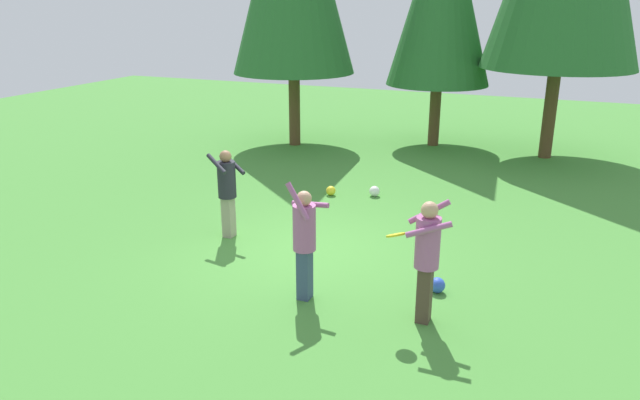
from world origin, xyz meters
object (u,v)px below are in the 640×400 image
at_px(person_catcher, 427,252).
at_px(ball_yellow, 331,191).
at_px(person_bystander, 227,186).
at_px(person_thrower, 304,236).
at_px(ball_blue, 437,285).
at_px(frisbee, 396,235).
at_px(ball_white, 374,191).

height_order(person_catcher, ball_yellow, person_catcher).
xyz_separation_m(person_bystander, ball_yellow, (0.89, 3.08, -0.89)).
bearing_deg(person_thrower, ball_yellow, 110.27).
bearing_deg(person_thrower, person_catcher, 3.73).
bearing_deg(person_bystander, ball_blue, 15.21).
xyz_separation_m(frisbee, ball_yellow, (-2.85, 4.90, -1.17)).
distance_m(person_thrower, person_catcher, 1.82).
distance_m(frisbee, ball_white, 5.67).
bearing_deg(person_catcher, person_bystander, -35.00).
bearing_deg(frisbee, ball_blue, 67.47).
xyz_separation_m(person_thrower, person_catcher, (1.82, 0.01, 0.04)).
relative_size(person_catcher, ball_yellow, 8.01).
relative_size(ball_blue, ball_white, 1.01).
distance_m(frisbee, ball_blue, 1.61).
distance_m(person_thrower, ball_yellow, 5.11).
xyz_separation_m(person_thrower, person_bystander, (-2.34, 1.74, -0.02)).
xyz_separation_m(person_bystander, frisbee, (3.74, -1.82, 0.27)).
height_order(person_thrower, person_catcher, person_thrower).
bearing_deg(ball_yellow, person_bystander, -106.09).
distance_m(person_catcher, frisbee, 0.48).
bearing_deg(ball_blue, person_catcher, -90.32).
relative_size(person_thrower, ball_blue, 7.77).
distance_m(person_bystander, ball_yellow, 3.32).
height_order(person_bystander, ball_blue, person_bystander).
relative_size(person_bystander, frisbee, 4.52).
bearing_deg(person_thrower, ball_blue, 30.87).
bearing_deg(person_thrower, frisbee, -0.00).
bearing_deg(ball_blue, frisbee, -112.53).
bearing_deg(person_catcher, ball_yellow, -68.18).
bearing_deg(ball_blue, person_thrower, -152.61).
height_order(frisbee, ball_blue, frisbee).
distance_m(person_catcher, ball_yellow, 5.89).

